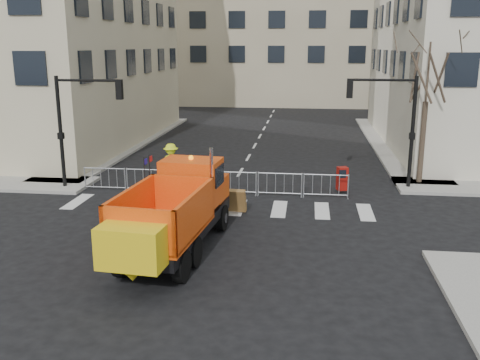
# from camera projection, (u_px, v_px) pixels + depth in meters

# --- Properties ---
(ground) EXTENTS (120.00, 120.00, 0.00)m
(ground) POSITION_uv_depth(u_px,v_px,m) (195.00, 255.00, 17.74)
(ground) COLOR black
(ground) RESTS_ON ground
(sidewalk_back) EXTENTS (64.00, 5.00, 0.15)m
(sidewalk_back) POSITION_uv_depth(u_px,v_px,m) (231.00, 187.00, 25.90)
(sidewalk_back) COLOR gray
(sidewalk_back) RESTS_ON ground
(building_far) EXTENTS (30.00, 18.00, 24.00)m
(building_far) POSITION_uv_depth(u_px,v_px,m) (282.00, 1.00, 64.80)
(building_far) COLOR tan
(building_far) RESTS_ON ground
(traffic_light_left) EXTENTS (0.18, 0.18, 5.40)m
(traffic_light_left) POSITION_uv_depth(u_px,v_px,m) (61.00, 134.00, 25.27)
(traffic_light_left) COLOR black
(traffic_light_left) RESTS_ON ground
(traffic_light_right) EXTENTS (0.18, 0.18, 5.40)m
(traffic_light_right) POSITION_uv_depth(u_px,v_px,m) (412.00, 134.00, 25.18)
(traffic_light_right) COLOR black
(traffic_light_right) RESTS_ON ground
(crowd_barriers) EXTENTS (12.60, 0.60, 1.10)m
(crowd_barriers) POSITION_uv_depth(u_px,v_px,m) (213.00, 182.00, 25.00)
(crowd_barriers) COLOR #9EA0A5
(crowd_barriers) RESTS_ON ground
(street_tree) EXTENTS (3.00, 3.00, 7.50)m
(street_tree) POSITION_uv_depth(u_px,v_px,m) (425.00, 109.00, 25.79)
(street_tree) COLOR #382B21
(street_tree) RESTS_ON ground
(plow_truck) EXTENTS (3.27, 8.92, 3.39)m
(plow_truck) POSITION_uv_depth(u_px,v_px,m) (174.00, 210.00, 17.57)
(plow_truck) COLOR black
(plow_truck) RESTS_ON ground
(cop_a) EXTENTS (0.71, 0.66, 1.64)m
(cop_a) POSITION_uv_depth(u_px,v_px,m) (188.00, 201.00, 21.02)
(cop_a) COLOR black
(cop_a) RESTS_ON ground
(cop_b) EXTENTS (0.95, 0.78, 1.77)m
(cop_b) POSITION_uv_depth(u_px,v_px,m) (210.00, 194.00, 21.69)
(cop_b) COLOR black
(cop_b) RESTS_ON ground
(cop_c) EXTENTS (0.65, 1.01, 1.60)m
(cop_c) POSITION_uv_depth(u_px,v_px,m) (211.00, 187.00, 23.07)
(cop_c) COLOR black
(cop_c) RESTS_ON ground
(worker) EXTENTS (1.46, 1.18, 1.97)m
(worker) POSITION_uv_depth(u_px,v_px,m) (171.00, 163.00, 26.22)
(worker) COLOR #E2F41C
(worker) RESTS_ON sidewalk_back
(newspaper_box) EXTENTS (0.55, 0.52, 1.10)m
(newspaper_box) POSITION_uv_depth(u_px,v_px,m) (342.00, 179.00, 25.02)
(newspaper_box) COLOR maroon
(newspaper_box) RESTS_ON sidewalk_back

